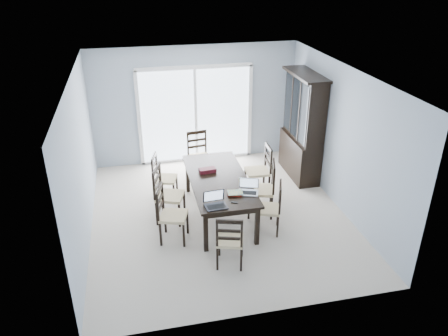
# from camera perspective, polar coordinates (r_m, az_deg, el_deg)

# --- Properties ---
(floor) EXTENTS (5.00, 5.00, 0.00)m
(floor) POSITION_cam_1_polar(r_m,az_deg,el_deg) (8.01, -0.67, -6.13)
(floor) COLOR beige
(floor) RESTS_ON ground
(ceiling) EXTENTS (5.00, 5.00, 0.00)m
(ceiling) POSITION_cam_1_polar(r_m,az_deg,el_deg) (6.98, -0.78, 12.25)
(ceiling) COLOR white
(ceiling) RESTS_ON back_wall
(back_wall) EXTENTS (4.50, 0.02, 2.60)m
(back_wall) POSITION_cam_1_polar(r_m,az_deg,el_deg) (9.70, -3.77, 8.21)
(back_wall) COLOR #98A6B5
(back_wall) RESTS_ON floor
(wall_left) EXTENTS (0.02, 5.00, 2.60)m
(wall_left) POSITION_cam_1_polar(r_m,az_deg,el_deg) (7.32, -18.23, 0.78)
(wall_left) COLOR #98A6B5
(wall_left) RESTS_ON floor
(wall_right) EXTENTS (0.02, 5.00, 2.60)m
(wall_right) POSITION_cam_1_polar(r_m,az_deg,el_deg) (8.12, 15.05, 3.71)
(wall_right) COLOR #98A6B5
(wall_right) RESTS_ON floor
(balcony) EXTENTS (4.50, 2.00, 0.10)m
(balcony) POSITION_cam_1_polar(r_m,az_deg,el_deg) (11.10, -4.38, 3.11)
(balcony) COLOR gray
(balcony) RESTS_ON ground
(railing) EXTENTS (4.50, 0.06, 1.10)m
(railing) POSITION_cam_1_polar(r_m,az_deg,el_deg) (11.82, -5.21, 7.63)
(railing) COLOR #99999E
(railing) RESTS_ON balcony
(dining_table) EXTENTS (1.00, 2.20, 0.75)m
(dining_table) POSITION_cam_1_polar(r_m,az_deg,el_deg) (7.67, -0.70, -1.87)
(dining_table) COLOR black
(dining_table) RESTS_ON floor
(china_hutch) EXTENTS (0.50, 1.38, 2.20)m
(china_hutch) POSITION_cam_1_polar(r_m,az_deg,el_deg) (9.16, 10.19, 5.23)
(china_hutch) COLOR black
(china_hutch) RESTS_ON floor
(sliding_door) EXTENTS (2.52, 0.05, 2.18)m
(sliding_door) POSITION_cam_1_polar(r_m,az_deg,el_deg) (9.75, -3.71, 6.98)
(sliding_door) COLOR silver
(sliding_door) RESTS_ON floor
(chair_left_near) EXTENTS (0.54, 0.53, 1.12)m
(chair_left_near) POSITION_cam_1_polar(r_m,az_deg,el_deg) (7.12, -7.41, -5.27)
(chair_left_near) COLOR black
(chair_left_near) RESTS_ON floor
(chair_left_mid) EXTENTS (0.58, 0.57, 1.18)m
(chair_left_mid) POSITION_cam_1_polar(r_m,az_deg,el_deg) (7.64, -7.84, -2.67)
(chair_left_mid) COLOR black
(chair_left_mid) RESTS_ON floor
(chair_left_far) EXTENTS (0.50, 0.49, 1.06)m
(chair_left_far) POSITION_cam_1_polar(r_m,az_deg,el_deg) (8.33, -8.32, -0.61)
(chair_left_far) COLOR black
(chair_left_far) RESTS_ON floor
(chair_right_near) EXTENTS (0.51, 0.51, 1.06)m
(chair_right_near) POSITION_cam_1_polar(r_m,az_deg,el_deg) (7.33, 6.47, -4.52)
(chair_right_near) COLOR black
(chair_right_near) RESTS_ON floor
(chair_right_mid) EXTENTS (0.56, 0.55, 1.18)m
(chair_right_mid) POSITION_cam_1_polar(r_m,az_deg,el_deg) (7.78, 5.58, -1.97)
(chair_right_mid) COLOR black
(chair_right_mid) RESTS_ON floor
(chair_right_far) EXTENTS (0.46, 0.45, 1.15)m
(chair_right_far) POSITION_cam_1_polar(r_m,az_deg,el_deg) (8.50, 5.04, 0.45)
(chair_right_far) COLOR black
(chair_right_far) RESTS_ON floor
(chair_end_near) EXTENTS (0.49, 0.50, 1.04)m
(chair_end_near) POSITION_cam_1_polar(r_m,az_deg,el_deg) (6.48, 0.76, -8.92)
(chair_end_near) COLOR black
(chair_end_near) RESTS_ON floor
(chair_end_far) EXTENTS (0.49, 0.50, 1.15)m
(chair_end_far) POSITION_cam_1_polar(r_m,az_deg,el_deg) (9.12, -3.36, 2.37)
(chair_end_far) COLOR black
(chair_end_far) RESTS_ON floor
(laptop_dark) EXTENTS (0.36, 0.27, 0.23)m
(laptop_dark) POSITION_cam_1_polar(r_m,az_deg,el_deg) (6.76, -1.04, -4.70)
(laptop_dark) COLOR black
(laptop_dark) RESTS_ON dining_table
(laptop_silver) EXTENTS (0.39, 0.32, 0.23)m
(laptop_silver) POSITION_cam_1_polar(r_m,az_deg,el_deg) (7.15, 3.19, -2.93)
(laptop_silver) COLOR silver
(laptop_silver) RESTS_ON dining_table
(book_stack) EXTENTS (0.27, 0.22, 0.04)m
(book_stack) POSITION_cam_1_polar(r_m,az_deg,el_deg) (7.12, 1.42, -3.32)
(book_stack) COLOR maroon
(book_stack) RESTS_ON dining_table
(cell_phone) EXTENTS (0.12, 0.08, 0.01)m
(cell_phone) POSITION_cam_1_polar(r_m,az_deg,el_deg) (6.91, 1.38, -4.49)
(cell_phone) COLOR black
(cell_phone) RESTS_ON dining_table
(game_box) EXTENTS (0.31, 0.18, 0.07)m
(game_box) POSITION_cam_1_polar(r_m,az_deg,el_deg) (7.84, -2.17, -0.30)
(game_box) COLOR #430D19
(game_box) RESTS_ON dining_table
(hot_tub) EXTENTS (2.11, 1.94, 0.98)m
(hot_tub) POSITION_cam_1_polar(r_m,az_deg,el_deg) (10.82, -6.20, 5.48)
(hot_tub) COLOR brown
(hot_tub) RESTS_ON balcony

